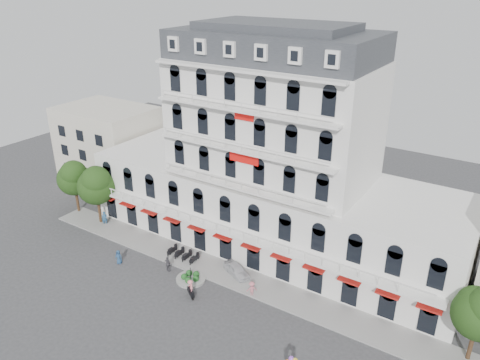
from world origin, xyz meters
name	(u,v)px	position (x,y,z in m)	size (l,w,h in m)	color
ground	(176,322)	(0.00, 0.00, 0.00)	(120.00, 120.00, 0.00)	#38383A
sidewalk	(229,275)	(0.00, 9.00, 0.08)	(53.00, 4.00, 0.16)	gray
main_building	(272,165)	(0.00, 18.00, 9.96)	(45.00, 15.00, 25.80)	silver
flank_building_west	(109,145)	(-30.00, 20.00, 6.00)	(14.00, 10.00, 12.00)	beige
traffic_island	(191,278)	(-3.00, 6.00, 0.26)	(3.20, 3.20, 1.60)	gray
parked_scooter_row	(183,259)	(-6.35, 8.80, 0.00)	(4.40, 1.80, 1.10)	black
tree_west_outer	(74,176)	(-25.95, 9.98, 5.35)	(4.50, 4.48, 7.76)	#382314
tree_west_inner	(96,184)	(-20.95, 9.48, 5.68)	(4.76, 4.76, 8.25)	#382314
tree_east_inner	(480,311)	(24.05, 9.98, 5.21)	(4.40, 4.37, 7.57)	#382314
parked_car	(237,270)	(0.61, 9.50, 0.64)	(1.51, 3.76, 1.28)	silver
rider_center	(190,288)	(-1.22, 3.77, 1.06)	(1.46, 1.15, 2.04)	black
pedestrian_left	(119,257)	(-11.86, 4.05, 0.85)	(0.83, 0.54, 1.69)	navy
pedestrian_mid	(168,264)	(-6.15, 5.96, 0.93)	(1.09, 0.46, 1.87)	#4E4C53
pedestrian_right	(252,289)	(3.93, 7.30, 0.85)	(1.10, 0.63, 1.70)	#C76976
pedestrian_far	(105,218)	(-20.00, 9.38, 0.97)	(0.71, 0.46, 1.94)	#29557D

